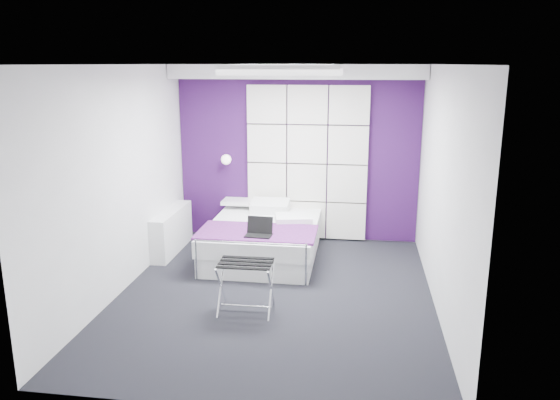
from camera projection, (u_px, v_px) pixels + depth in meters
The scene contains 15 objects.
floor at pixel (275, 295), 6.34m from camera, with size 4.40×4.40×0.00m, color black.
ceiling at pixel (275, 64), 5.71m from camera, with size 4.40×4.40×0.00m, color white.
wall_back at pixel (297, 154), 8.13m from camera, with size 3.60×3.60×0.00m, color silver.
wall_left at pixel (121, 181), 6.27m from camera, with size 4.40×4.40×0.00m, color silver.
wall_right at pixel (443, 191), 5.77m from camera, with size 4.40×4.40×0.00m, color silver.
accent_wall at pixel (297, 154), 8.12m from camera, with size 3.58×0.02×2.58m, color #351047.
soffit at pixel (296, 72), 7.60m from camera, with size 3.58×0.50×0.20m, color white.
headboard at pixel (307, 163), 8.09m from camera, with size 1.80×0.08×2.30m, color white, non-canonical shape.
skylight at pixel (283, 69), 6.29m from camera, with size 1.36×0.86×0.12m, color white, non-canonical shape.
wall_lamp at pixel (227, 159), 8.17m from camera, with size 0.15×0.15×0.15m, color white.
radiator at pixel (172, 231), 7.75m from camera, with size 0.22×1.20×0.60m, color white.
bed at pixel (263, 239), 7.50m from camera, with size 1.52×1.83×0.65m.
nightstand at pixel (239, 201), 8.26m from camera, with size 0.48×0.37×0.05m, color white.
luggage_rack at pixel (246, 287), 5.85m from camera, with size 0.57×0.42×0.56m.
laptop at pixel (259, 231), 6.84m from camera, with size 0.33×0.23×0.24m.
Camera 1 is at (0.91, -5.81, 2.61)m, focal length 35.00 mm.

